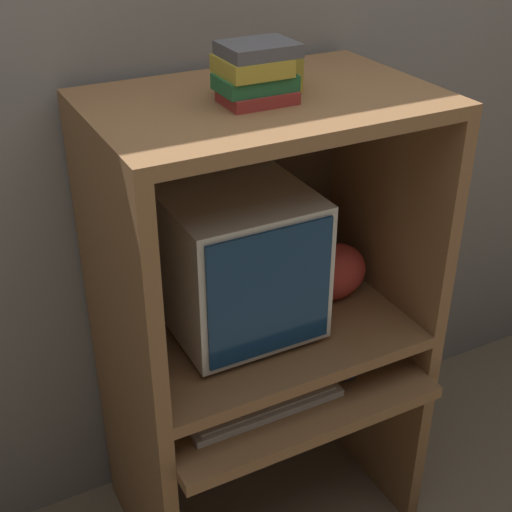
{
  "coord_description": "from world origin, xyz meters",
  "views": [
    {
      "loc": [
        -0.79,
        -1.19,
        1.92
      ],
      "look_at": [
        -0.02,
        0.29,
        0.97
      ],
      "focal_mm": 50.0,
      "sensor_mm": 36.0,
      "label": 1
    }
  ],
  "objects_px": {
    "book_stack": "(255,72)",
    "crt_monitor": "(234,258)",
    "mouse": "(348,375)",
    "snack_bag": "(333,272)",
    "keyboard": "(262,402)",
    "storage_box": "(267,71)"
  },
  "relations": [
    {
      "from": "snack_bag",
      "to": "book_stack",
      "type": "height_order",
      "value": "book_stack"
    },
    {
      "from": "mouse",
      "to": "book_stack",
      "type": "xyz_separation_m",
      "value": [
        -0.21,
        0.16,
        0.85
      ]
    },
    {
      "from": "crt_monitor",
      "to": "snack_bag",
      "type": "relative_size",
      "value": 2.02
    },
    {
      "from": "crt_monitor",
      "to": "snack_bag",
      "type": "xyz_separation_m",
      "value": [
        0.32,
        -0.01,
        -0.13
      ]
    },
    {
      "from": "snack_bag",
      "to": "storage_box",
      "type": "bearing_deg",
      "value": 175.99
    },
    {
      "from": "keyboard",
      "to": "mouse",
      "type": "height_order",
      "value": "same"
    },
    {
      "from": "storage_box",
      "to": "crt_monitor",
      "type": "bearing_deg",
      "value": -176.45
    },
    {
      "from": "crt_monitor",
      "to": "book_stack",
      "type": "xyz_separation_m",
      "value": [
        0.03,
        -0.07,
        0.52
      ]
    },
    {
      "from": "keyboard",
      "to": "mouse",
      "type": "relative_size",
      "value": 7.83
    },
    {
      "from": "book_stack",
      "to": "storage_box",
      "type": "bearing_deg",
      "value": 46.09
    },
    {
      "from": "mouse",
      "to": "snack_bag",
      "type": "xyz_separation_m",
      "value": [
        0.07,
        0.22,
        0.21
      ]
    },
    {
      "from": "keyboard",
      "to": "mouse",
      "type": "xyz_separation_m",
      "value": [
        0.27,
        -0.01,
        0.0
      ]
    },
    {
      "from": "crt_monitor",
      "to": "keyboard",
      "type": "distance_m",
      "value": 0.4
    },
    {
      "from": "keyboard",
      "to": "snack_bag",
      "type": "height_order",
      "value": "snack_bag"
    },
    {
      "from": "snack_bag",
      "to": "book_stack",
      "type": "relative_size",
      "value": 1.16
    },
    {
      "from": "crt_monitor",
      "to": "book_stack",
      "type": "relative_size",
      "value": 2.34
    },
    {
      "from": "mouse",
      "to": "snack_bag",
      "type": "relative_size",
      "value": 0.27
    },
    {
      "from": "book_stack",
      "to": "crt_monitor",
      "type": "bearing_deg",
      "value": 115.19
    },
    {
      "from": "crt_monitor",
      "to": "storage_box",
      "type": "height_order",
      "value": "storage_box"
    },
    {
      "from": "crt_monitor",
      "to": "snack_bag",
      "type": "distance_m",
      "value": 0.34
    },
    {
      "from": "keyboard",
      "to": "snack_bag",
      "type": "xyz_separation_m",
      "value": [
        0.34,
        0.21,
        0.21
      ]
    },
    {
      "from": "book_stack",
      "to": "storage_box",
      "type": "distance_m",
      "value": 0.1
    }
  ]
}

